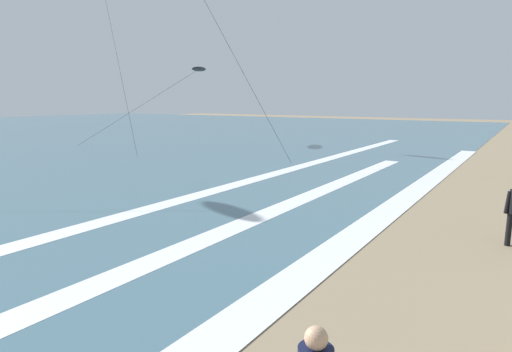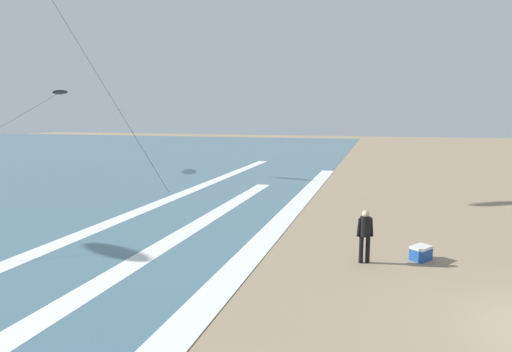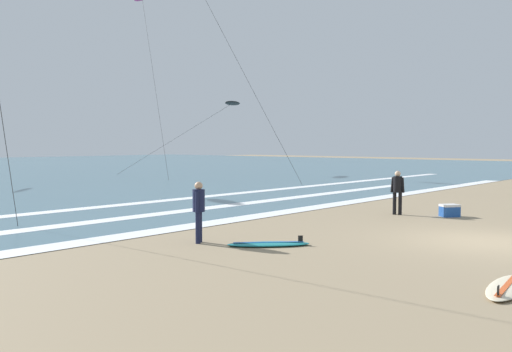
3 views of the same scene
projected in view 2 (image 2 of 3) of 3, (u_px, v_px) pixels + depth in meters
wave_foam_shoreline at (215, 293)px, 10.73m from camera, size 48.77×0.93×0.01m
wave_foam_mid_break at (47, 316)px, 9.54m from camera, size 37.15×0.80×0.01m
wave_foam_outer_break at (5, 265)px, 12.71m from camera, size 59.02×0.79×0.01m
surfer_mid_group at (365, 232)px, 12.86m from camera, size 0.32×0.51×1.60m
kite_black_far_left at (60, 93)px, 33.67m from camera, size 9.28×7.15×6.30m
cooler_box at (421, 253)px, 13.20m from camera, size 0.76×0.72×0.44m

